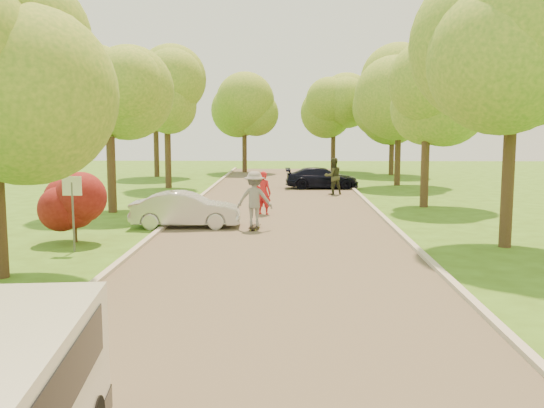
# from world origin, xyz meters

# --- Properties ---
(ground) EXTENTS (100.00, 100.00, 0.00)m
(ground) POSITION_xyz_m (0.00, 0.00, 0.00)
(ground) COLOR #386016
(ground) RESTS_ON ground
(road) EXTENTS (8.00, 60.00, 0.01)m
(road) POSITION_xyz_m (0.00, 8.00, 0.01)
(road) COLOR #4C4438
(road) RESTS_ON ground
(curb_left) EXTENTS (0.18, 60.00, 0.12)m
(curb_left) POSITION_xyz_m (-4.05, 8.00, 0.06)
(curb_left) COLOR #B2AD9E
(curb_left) RESTS_ON ground
(curb_right) EXTENTS (0.18, 60.00, 0.12)m
(curb_right) POSITION_xyz_m (4.05, 8.00, 0.06)
(curb_right) COLOR #B2AD9E
(curb_right) RESTS_ON ground
(street_sign) EXTENTS (0.55, 0.06, 2.17)m
(street_sign) POSITION_xyz_m (-5.80, 4.00, 1.56)
(street_sign) COLOR #59595E
(street_sign) RESTS_ON ground
(red_shrub) EXTENTS (1.70, 1.70, 1.95)m
(red_shrub) POSITION_xyz_m (-6.30, 5.50, 1.10)
(red_shrub) COLOR #382619
(red_shrub) RESTS_ON ground
(tree_l_midb) EXTENTS (4.30, 4.20, 6.62)m
(tree_l_midb) POSITION_xyz_m (-6.81, 12.00, 4.59)
(tree_l_midb) COLOR #382619
(tree_l_midb) RESTS_ON ground
(tree_l_far) EXTENTS (4.92, 4.80, 7.79)m
(tree_l_far) POSITION_xyz_m (-6.39, 22.00, 5.47)
(tree_l_far) COLOR #382619
(tree_l_far) RESTS_ON ground
(tree_r_mida) EXTENTS (5.13, 5.00, 7.95)m
(tree_r_mida) POSITION_xyz_m (7.02, 5.00, 5.54)
(tree_r_mida) COLOR #382619
(tree_r_mida) RESTS_ON ground
(tree_r_midb) EXTENTS (4.51, 4.40, 7.01)m
(tree_r_midb) POSITION_xyz_m (6.60, 14.00, 4.88)
(tree_r_midb) COLOR #382619
(tree_r_midb) RESTS_ON ground
(tree_r_far) EXTENTS (5.33, 5.20, 8.34)m
(tree_r_far) POSITION_xyz_m (7.23, 24.00, 5.83)
(tree_r_far) COLOR #382619
(tree_r_far) RESTS_ON ground
(tree_bg_a) EXTENTS (5.12, 5.00, 7.72)m
(tree_bg_a) POSITION_xyz_m (-8.78, 30.00, 5.31)
(tree_bg_a) COLOR #382619
(tree_bg_a) RESTS_ON ground
(tree_bg_b) EXTENTS (5.12, 5.00, 7.95)m
(tree_bg_b) POSITION_xyz_m (8.22, 32.00, 5.54)
(tree_bg_b) COLOR #382619
(tree_bg_b) RESTS_ON ground
(tree_bg_c) EXTENTS (4.92, 4.80, 7.33)m
(tree_bg_c) POSITION_xyz_m (-2.79, 34.00, 5.02)
(tree_bg_c) COLOR #382619
(tree_bg_c) RESTS_ON ground
(tree_bg_d) EXTENTS (5.12, 5.00, 7.72)m
(tree_bg_d) POSITION_xyz_m (4.22, 36.00, 5.31)
(tree_bg_d) COLOR #382619
(tree_bg_d) RESTS_ON ground
(silver_sedan) EXTENTS (3.91, 1.51, 1.27)m
(silver_sedan) POSITION_xyz_m (-3.30, 8.29, 0.64)
(silver_sedan) COLOR #BABABF
(silver_sedan) RESTS_ON ground
(dark_sedan) EXTENTS (4.23, 1.78, 1.22)m
(dark_sedan) POSITION_xyz_m (2.30, 21.91, 0.61)
(dark_sedan) COLOR black
(dark_sedan) RESTS_ON ground
(longboard) EXTENTS (0.38, 1.01, 0.11)m
(longboard) POSITION_xyz_m (-0.83, 7.87, 0.11)
(longboard) COLOR black
(longboard) RESTS_ON ground
(skateboarder) EXTENTS (1.31, 0.85, 1.91)m
(skateboarder) POSITION_xyz_m (-0.83, 7.87, 1.08)
(skateboarder) COLOR gray
(skateboarder) RESTS_ON longboard
(person_striped) EXTENTS (0.76, 0.64, 1.77)m
(person_striped) POSITION_xyz_m (-0.66, 11.48, 0.89)
(person_striped) COLOR red
(person_striped) RESTS_ON ground
(person_olive) EXTENTS (1.14, 1.01, 1.95)m
(person_olive) POSITION_xyz_m (2.71, 18.77, 0.97)
(person_olive) COLOR #333721
(person_olive) RESTS_ON ground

